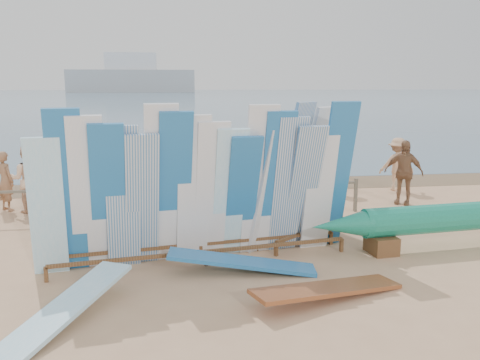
{
  "coord_description": "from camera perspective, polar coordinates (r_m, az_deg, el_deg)",
  "views": [
    {
      "loc": [
        1.08,
        -9.77,
        3.42
      ],
      "look_at": [
        2.67,
        1.65,
        1.21
      ],
      "focal_mm": 38.0,
      "sensor_mm": 36.0,
      "label": 1
    }
  ],
  "objects": [
    {
      "name": "ground",
      "position": [
        10.41,
        -13.57,
        -8.64
      ],
      "size": [
        160.0,
        160.0,
        0.0
      ],
      "primitive_type": "plane",
      "color": "tan",
      "rests_on": "ground"
    },
    {
      "name": "ocean",
      "position": [
        137.82,
        -8.49,
        9.31
      ],
      "size": [
        320.0,
        240.0,
        0.02
      ],
      "primitive_type": "cube",
      "color": "slate",
      "rests_on": "ground"
    },
    {
      "name": "wet_sand_strip",
      "position": [
        17.35,
        -11.33,
        -0.73
      ],
      "size": [
        40.0,
        2.6,
        0.01
      ],
      "primitive_type": "cube",
      "color": "brown",
      "rests_on": "ground"
    },
    {
      "name": "distant_ship",
      "position": [
        190.23,
        -12.1,
        11.18
      ],
      "size": [
        45.0,
        8.0,
        14.0
      ],
      "color": "#999EA3",
      "rests_on": "ocean"
    },
    {
      "name": "fence",
      "position": [
        13.12,
        -12.46,
        -1.68
      ],
      "size": [
        12.08,
        0.08,
        0.9
      ],
      "color": "#685F4E",
      "rests_on": "ground"
    },
    {
      "name": "main_surfboard_rack",
      "position": [
        9.66,
        -4.22,
        -1.37
      ],
      "size": [
        6.2,
        1.66,
        3.08
      ],
      "rotation": [
        0.0,
        0.0,
        0.15
      ],
      "color": "brown",
      "rests_on": "ground"
    },
    {
      "name": "side_surfboard_rack",
      "position": [
        11.0,
        6.84,
        0.13
      ],
      "size": [
        2.57,
        2.32,
        3.06
      ],
      "rotation": [
        0.0,
        0.0,
        0.69
      ],
      "color": "brown",
      "rests_on": "ground"
    },
    {
      "name": "outrigger_canoe",
      "position": [
        11.68,
        23.59,
        -3.98
      ],
      "size": [
        6.74,
        1.25,
        0.96
      ],
      "rotation": [
        0.0,
        0.0,
        0.1
      ],
      "color": "brown",
      "rests_on": "ground"
    },
    {
      "name": "vendor_table",
      "position": [
        10.72,
        -0.78,
        -5.77
      ],
      "size": [
        0.96,
        0.85,
        1.06
      ],
      "rotation": [
        0.0,
        0.0,
        0.43
      ],
      "color": "brown",
      "rests_on": "ground"
    },
    {
      "name": "flat_board_b",
      "position": [
        8.09,
        -18.84,
        -14.77
      ],
      "size": [
        1.74,
        2.64,
        0.43
      ],
      "primitive_type": "cube",
      "rotation": [
        0.14,
        0.0,
        -0.48
      ],
      "color": "#98D9F4",
      "rests_on": "ground"
    },
    {
      "name": "flat_board_c",
      "position": [
        8.53,
        9.85,
        -12.94
      ],
      "size": [
        2.72,
        1.46,
        0.33
      ],
      "primitive_type": "cube",
      "rotation": [
        0.1,
        0.0,
        1.92
      ],
      "color": "#995229",
      "rests_on": "ground"
    },
    {
      "name": "flat_board_d",
      "position": [
        9.45,
        0.22,
        -10.36
      ],
      "size": [
        2.74,
        0.89,
        0.42
      ],
      "primitive_type": "cube",
      "rotation": [
        0.13,
        0.0,
        1.44
      ],
      "color": "#236EB1",
      "rests_on": "ground"
    },
    {
      "name": "beach_chair_left",
      "position": [
        13.82,
        -9.31,
        -2.65
      ],
      "size": [
        0.58,
        0.6,
        0.77
      ],
      "rotation": [
        0.0,
        0.0,
        -0.21
      ],
      "color": "red",
      "rests_on": "ground"
    },
    {
      "name": "beach_chair_right",
      "position": [
        13.82,
        -8.71,
        -2.51
      ],
      "size": [
        0.57,
        0.59,
        0.88
      ],
      "rotation": [
        0.0,
        0.0,
        -0.03
      ],
      "color": "red",
      "rests_on": "ground"
    },
    {
      "name": "stroller",
      "position": [
        14.4,
        -3.32,
        -1.01
      ],
      "size": [
        0.69,
        0.91,
        1.15
      ],
      "rotation": [
        0.0,
        0.0,
        0.14
      ],
      "color": "red",
      "rests_on": "ground"
    },
    {
      "name": "beachgoer_10",
      "position": [
        15.15,
        17.89,
        0.83
      ],
      "size": [
        1.14,
        1.02,
        1.84
      ],
      "primitive_type": "imported",
      "rotation": [
        0.0,
        0.0,
        5.65
      ],
      "color": "#8C6042",
      "rests_on": "ground"
    },
    {
      "name": "beachgoer_extra_0",
      "position": [
        17.05,
        17.22,
        1.7
      ],
      "size": [
        1.15,
        0.6,
        1.7
      ],
      "primitive_type": "imported",
      "rotation": [
        0.0,
        0.0,
        3.0
      ],
      "color": "tan",
      "rests_on": "ground"
    },
    {
      "name": "beachgoer_2",
      "position": [
        14.63,
        -22.72,
        0.12
      ],
      "size": [
        0.89,
        0.45,
        1.82
      ],
      "primitive_type": "imported",
      "rotation": [
        0.0,
        0.0,
        3.17
      ],
      "color": "beige",
      "rests_on": "ground"
    },
    {
      "name": "beachgoer_4",
      "position": [
        14.2,
        -12.58,
        -0.12
      ],
      "size": [
        0.98,
        0.6,
        1.56
      ],
      "primitive_type": "imported",
      "rotation": [
        0.0,
        0.0,
        3.38
      ],
      "color": "#8C6042",
      "rests_on": "ground"
    },
    {
      "name": "beachgoer_8",
      "position": [
        14.78,
        6.66,
        0.94
      ],
      "size": [
        0.96,
        0.74,
        1.79
      ],
      "primitive_type": "imported",
      "rotation": [
        0.0,
        0.0,
        2.72
      ],
      "color": "beige",
      "rests_on": "ground"
    },
    {
      "name": "beachgoer_5",
      "position": [
        16.63,
        -10.57,
        1.73
      ],
      "size": [
        1.57,
        0.59,
        1.67
      ],
      "primitive_type": "imported",
      "rotation": [
        0.0,
        0.0,
        0.06
      ],
      "color": "beige",
      "rests_on": "ground"
    },
    {
      "name": "beachgoer_3",
      "position": [
        16.81,
        -20.39,
        1.65
      ],
      "size": [
        1.21,
        1.19,
        1.86
      ],
      "primitive_type": "imported",
      "rotation": [
        0.0,
        0.0,
        3.91
      ],
      "color": "tan",
      "rests_on": "ground"
    },
    {
      "name": "beachgoer_6",
      "position": [
        14.41,
        0.45,
        0.84
      ],
      "size": [
        0.63,
        0.97,
        1.83
      ],
      "primitive_type": "imported",
      "rotation": [
        0.0,
        0.0,
        4.96
      ],
      "color": "tan",
      "rests_on": "ground"
    },
    {
      "name": "beachgoer_9",
      "position": [
        16.37,
        10.14,
        1.98
      ],
      "size": [
        0.64,
        1.27,
        1.89
      ],
      "primitive_type": "imported",
      "rotation": [
        0.0,
        0.0,
        1.46
      ],
      "color": "tan",
      "rests_on": "ground"
    },
    {
      "name": "beachgoer_1",
      "position": [
        15.07,
        -24.85,
        -0.12
      ],
      "size": [
        0.66,
        0.63,
        1.63
      ],
      "primitive_type": "imported",
      "rotation": [
        0.0,
        0.0,
        2.43
      ],
      "color": "#8C6042",
      "rests_on": "ground"
    }
  ]
}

